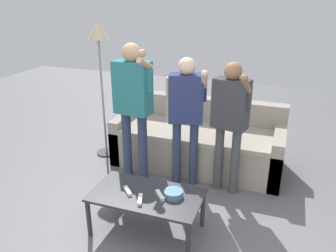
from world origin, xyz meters
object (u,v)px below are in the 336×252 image
game_remote_nunchuk (176,196)px  player_left (133,98)px  game_remote_wand_near (160,195)px  floor_lamp (99,45)px  game_remote_wand_far (140,199)px  game_remote_wand_spare (127,191)px  coffee_table (146,198)px  player_center (186,108)px  player_right (230,114)px  snack_bowl (173,194)px  couch (199,142)px

game_remote_nunchuk → player_left: bearing=134.1°
game_remote_nunchuk → game_remote_wand_near: size_ratio=0.60×
floor_lamp → game_remote_wand_far: floor_lamp is taller
game_remote_wand_near → game_remote_wand_spare: 0.31m
coffee_table → game_remote_wand_near: (0.13, 0.00, 0.06)m
game_remote_wand_far → player_center: bearing=85.4°
player_left → player_right: size_ratio=1.10×
coffee_table → player_left: bearing=120.9°
coffee_table → floor_lamp: 2.15m
game_remote_nunchuk → player_center: size_ratio=0.06×
snack_bowl → floor_lamp: bearing=137.9°
game_remote_wand_near → coffee_table: bearing=-179.3°
player_left → game_remote_wand_far: player_left is taller
couch → player_right: (0.47, -0.55, 0.64)m
couch → player_left: bearing=-132.0°
player_right → game_remote_wand_spare: player_right is taller
coffee_table → player_center: size_ratio=0.68×
player_center → game_remote_wand_spare: 1.16m
floor_lamp → player_center: 1.46m
snack_bowl → player_left: bearing=133.3°
snack_bowl → player_center: (-0.17, 0.92, 0.51)m
couch → coffee_table: bearing=-93.6°
game_remote_nunchuk → couch: bearing=97.1°
player_center → player_right: player_center is taller
snack_bowl → game_remote_wand_near: (-0.11, -0.04, -0.01)m
floor_lamp → game_remote_wand_far: bearing=-51.1°
player_left → game_remote_wand_spare: 1.13m
game_remote_nunchuk → player_right: bearing=73.1°
couch → player_center: size_ratio=1.42×
game_remote_nunchuk → player_right: size_ratio=0.06×
coffee_table → floor_lamp: size_ratio=0.57×
coffee_table → game_remote_wand_far: (-0.01, -0.12, 0.06)m
coffee_table → game_remote_wand_spare: bearing=-167.4°
game_remote_wand_far → game_remote_wand_spare: bearing=153.6°
couch → player_center: 0.86m
floor_lamp → game_remote_wand_far: 2.19m
coffee_table → player_center: (0.08, 0.97, 0.59)m
player_right → player_center: bearing=-179.1°
player_left → game_remote_nunchuk: bearing=-45.9°
coffee_table → game_remote_wand_far: 0.14m
floor_lamp → game_remote_wand_spare: floor_lamp is taller
player_center → game_remote_wand_spare: size_ratio=11.17×
player_left → player_center: (0.59, 0.12, -0.09)m
player_left → game_remote_wand_far: bearing=-62.7°
player_right → game_remote_nunchuk: bearing=-106.9°
snack_bowl → game_remote_nunchuk: (0.03, -0.01, -0.01)m
player_center → game_remote_nunchuk: bearing=-77.8°
player_right → game_remote_wand_near: (-0.43, -0.97, -0.51)m
player_center → game_remote_wand_spare: bearing=-104.2°
couch → coffee_table: size_ratio=2.09×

